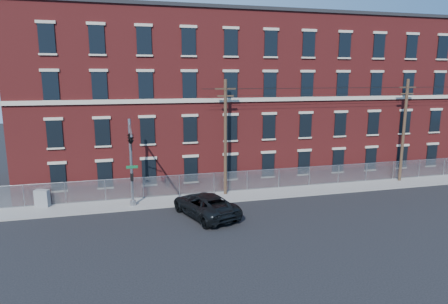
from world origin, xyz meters
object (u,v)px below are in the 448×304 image
traffic_signal_mast (131,146)px  utility_cabinet (42,198)px  utility_pole_near (225,136)px  pickup_truck (205,205)px

traffic_signal_mast → utility_cabinet: 9.20m
utility_pole_near → pickup_truck: (-2.80, -4.62, -4.47)m
traffic_signal_mast → utility_cabinet: traffic_signal_mast is taller
traffic_signal_mast → pickup_truck: traffic_signal_mast is taller
traffic_signal_mast → pickup_truck: size_ratio=1.11×
pickup_truck → traffic_signal_mast: bearing=-32.1°
utility_cabinet → traffic_signal_mast: bearing=-10.2°
pickup_truck → utility_cabinet: size_ratio=4.59×
traffic_signal_mast → utility_cabinet: size_ratio=5.11×
traffic_signal_mast → pickup_truck: (5.20, -1.20, -4.52)m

